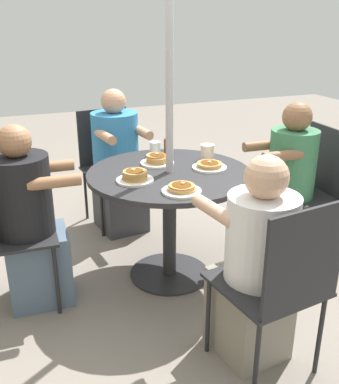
{
  "coord_description": "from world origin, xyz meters",
  "views": [
    {
      "loc": [
        -2.53,
        1.01,
        1.69
      ],
      "look_at": [
        0.0,
        0.0,
        0.62
      ],
      "focal_mm": 42.0,
      "sensor_mm": 36.0,
      "label": 1
    }
  ],
  "objects": [
    {
      "name": "ground_plane",
      "position": [
        0.0,
        0.0,
        0.0
      ],
      "size": [
        12.0,
        12.0,
        0.0
      ],
      "primitive_type": "plane",
      "color": "gray"
    },
    {
      "name": "diner_south",
      "position": [
        -0.88,
        -0.11,
        0.51
      ],
      "size": [
        0.55,
        0.4,
        1.11
      ],
      "rotation": [
        0.0,
        0.0,
        -1.44
      ],
      "color": "gray",
      "rests_on": "ground"
    },
    {
      "name": "patio_chair_west",
      "position": [
        -0.06,
        -1.07,
        0.55
      ],
      "size": [
        0.49,
        0.49,
        0.96
      ],
      "rotation": [
        0.0,
        0.0,
        -0.05
      ],
      "color": "#232326",
      "rests_on": "ground"
    },
    {
      "name": "coffee_cup",
      "position": [
        0.14,
        -0.34,
        0.81
      ],
      "size": [
        0.09,
        0.09,
        0.11
      ],
      "color": "beige",
      "rests_on": "patio_table"
    },
    {
      "name": "patio_chair_south",
      "position": [
        -1.06,
        -0.13,
        0.55
      ],
      "size": [
        0.52,
        0.52,
        0.96
      ],
      "rotation": [
        0.0,
        0.0,
        -1.44
      ],
      "color": "#232326",
      "rests_on": "ground"
    },
    {
      "name": "umbrella_pole",
      "position": [
        0.0,
        0.0,
        1.05
      ],
      "size": [
        0.05,
        0.05,
        2.1
      ],
      "primitive_type": "cylinder",
      "color": "#ADADB2",
      "rests_on": "ground"
    },
    {
      "name": "patio_chair_north",
      "position": [
        1.06,
        0.13,
        0.55
      ],
      "size": [
        0.52,
        0.52,
        0.96
      ],
      "rotation": [
        0.0,
        0.0,
        -4.59
      ],
      "color": "#232326",
      "rests_on": "ground"
    },
    {
      "name": "diner_west",
      "position": [
        -0.05,
        -0.89,
        0.53
      ],
      "size": [
        0.35,
        0.49,
        1.16
      ],
      "rotation": [
        0.0,
        0.0,
        -0.05
      ],
      "color": "beige",
      "rests_on": "ground"
    },
    {
      "name": "syrup_bottle",
      "position": [
        0.36,
        -0.14,
        0.82
      ],
      "size": [
        0.09,
        0.07,
        0.16
      ],
      "color": "#602D0F",
      "rests_on": "patio_table"
    },
    {
      "name": "pancake_plate_d",
      "position": [
        -0.36,
        0.07,
        0.78
      ],
      "size": [
        0.23,
        0.23,
        0.06
      ],
      "color": "white",
      "rests_on": "patio_table"
    },
    {
      "name": "drinking_glass_a",
      "position": [
        0.36,
        -0.03,
        0.81
      ],
      "size": [
        0.08,
        0.08,
        0.1
      ],
      "primitive_type": "cylinder",
      "color": "silver",
      "rests_on": "patio_table"
    },
    {
      "name": "pancake_plate_a",
      "position": [
        -0.04,
        -0.27,
        0.78
      ],
      "size": [
        0.23,
        0.23,
        0.05
      ],
      "color": "white",
      "rests_on": "patio_table"
    },
    {
      "name": "pancake_plate_c",
      "position": [
        -0.09,
        0.26,
        0.79
      ],
      "size": [
        0.23,
        0.23,
        0.08
      ],
      "color": "white",
      "rests_on": "patio_table"
    },
    {
      "name": "patio_table",
      "position": [
        0.0,
        0.0,
        0.62
      ],
      "size": [
        1.06,
        1.06,
        0.76
      ],
      "color": "#28282B",
      "rests_on": "ground"
    },
    {
      "name": "pancake_plate_b",
      "position": [
        0.18,
        0.02,
        0.79
      ],
      "size": [
        0.23,
        0.23,
        0.08
      ],
      "color": "white",
      "rests_on": "patio_table"
    },
    {
      "name": "diner_north",
      "position": [
        0.88,
        0.11,
        0.53
      ],
      "size": [
        0.54,
        0.42,
        1.17
      ],
      "rotation": [
        0.0,
        0.0,
        -4.59
      ],
      "color": "#3D3D42",
      "rests_on": "ground"
    },
    {
      "name": "diner_east",
      "position": [
        0.04,
        0.89,
        0.52
      ],
      "size": [
        0.37,
        0.51,
        1.14
      ],
      "rotation": [
        0.0,
        0.0,
        -3.18
      ],
      "color": "slate",
      "rests_on": "ground"
    }
  ]
}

